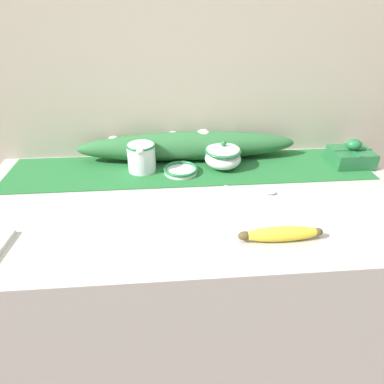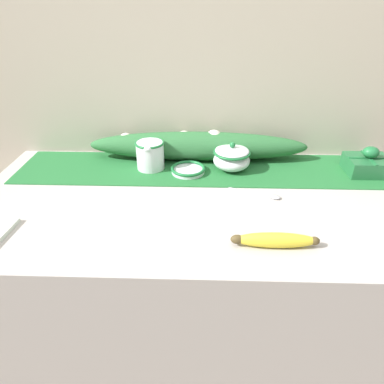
# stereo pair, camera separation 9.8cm
# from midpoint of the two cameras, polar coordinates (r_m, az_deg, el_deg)

# --- Properties ---
(ground_plane) EXTENTS (12.00, 12.00, 0.00)m
(ground_plane) POSITION_cam_midpoint_polar(r_m,az_deg,el_deg) (1.67, 2.41, -27.44)
(ground_plane) COLOR #7A6B5B
(countertop) EXTENTS (1.38, 0.69, 0.86)m
(countertop) POSITION_cam_midpoint_polar(r_m,az_deg,el_deg) (1.32, 2.83, -17.34)
(countertop) COLOR #B7B2AD
(countertop) RESTS_ON ground_plane
(back_wall) EXTENTS (2.18, 0.04, 2.40)m
(back_wall) POSITION_cam_midpoint_polar(r_m,az_deg,el_deg) (1.28, 3.54, 20.78)
(back_wall) COLOR #B7AD99
(back_wall) RESTS_ON ground_plane
(table_runner) EXTENTS (1.27, 0.27, 0.00)m
(table_runner) POSITION_cam_midpoint_polar(r_m,az_deg,el_deg) (1.22, 3.22, 3.83)
(table_runner) COLOR #236B33
(table_runner) RESTS_ON countertop
(cream_pitcher) EXTENTS (0.10, 0.12, 0.10)m
(cream_pitcher) POSITION_cam_midpoint_polar(r_m,az_deg,el_deg) (1.21, -4.67, 6.30)
(cream_pitcher) COLOR white
(cream_pitcher) RESTS_ON countertop
(sugar_bowl) EXTENTS (0.13, 0.13, 0.10)m
(sugar_bowl) POSITION_cam_midpoint_polar(r_m,az_deg,el_deg) (1.21, 8.95, 5.62)
(sugar_bowl) COLOR white
(sugar_bowl) RESTS_ON countertop
(small_dish) EXTENTS (0.12, 0.12, 0.02)m
(small_dish) POSITION_cam_midpoint_polar(r_m,az_deg,el_deg) (1.19, 1.70, 3.69)
(small_dish) COLOR white
(small_dish) RESTS_ON countertop
(banana) EXTENTS (0.22, 0.04, 0.04)m
(banana) POSITION_cam_midpoint_polar(r_m,az_deg,el_deg) (0.88, 16.83, -7.79)
(banana) COLOR yellow
(banana) RESTS_ON countertop
(spoon) EXTENTS (0.16, 0.08, 0.01)m
(spoon) POSITION_cam_midpoint_polar(r_m,az_deg,el_deg) (1.09, 15.45, -0.74)
(spoon) COLOR #B7B7BC
(spoon) RESTS_ON countertop
(gift_box) EXTENTS (0.14, 0.12, 0.10)m
(gift_box) POSITION_cam_midpoint_polar(r_m,az_deg,el_deg) (1.35, 29.12, 4.05)
(gift_box) COLOR #236638
(gift_box) RESTS_ON countertop
(poinsettia_garland) EXTENTS (0.81, 0.12, 0.11)m
(poinsettia_garland) POSITION_cam_midpoint_polar(r_m,az_deg,el_deg) (1.28, 3.26, 7.70)
(poinsettia_garland) COLOR #2D6B38
(poinsettia_garland) RESTS_ON countertop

